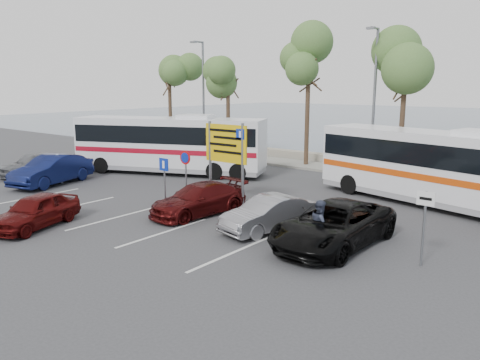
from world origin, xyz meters
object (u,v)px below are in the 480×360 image
Objects in this scene: coach_bus_right at (439,170)px; pedestrian_near at (58,169)px; car_maroon at (199,199)px; car_silver_b at (269,214)px; car_blue at (52,170)px; street_lamp_left at (203,92)px; direction_sign at (226,150)px; street_lamp_right at (374,94)px; coach_bus_left at (170,146)px; car_silver_a at (34,164)px; car_red at (35,211)px; suv_black at (334,225)px; pedestrian_far at (320,224)px.

pedestrian_near is at bearing -156.33° from coach_bus_right.
car_silver_b is (3.43, 0.00, -0.00)m from car_maroon.
car_blue is 0.37m from pedestrian_near.
direction_sign is at bearing -43.17° from street_lamp_left.
street_lamp_right is (13.00, 0.00, 0.00)m from street_lamp_left.
car_silver_b is (1.43, -12.02, -3.98)m from street_lamp_right.
street_lamp_left is at bearing 117.95° from coach_bus_left.
street_lamp_left is at bearing 78.56° from car_blue.
car_silver_b is at bearing -3.57° from car_silver_a.
street_lamp_right is 19.62m from car_silver_a.
car_silver_a is at bearing 152.91° from car_blue.
car_red reaches higher than car_silver_b.
street_lamp_left is at bearing 139.32° from car_maroon.
coach_bus_right reaches higher than car_red.
pedestrian_near is (-13.43, -0.22, 0.16)m from car_silver_b.
direction_sign is 13.23m from car_silver_a.
car_red is 8.48m from car_silver_b.
coach_bus_left is at bearing 166.12° from car_silver_b.
direction_sign is (11.00, -10.32, -2.17)m from street_lamp_left.
direction_sign is at bearing -141.78° from coach_bus_right.
suv_black is (19.00, 0.00, 0.02)m from car_silver_a.
direction_sign reaches higher than coach_bus_left.
car_maroon is 1.18× the size of car_red.
street_lamp_left reaches higher than direction_sign.
street_lamp_right is at bearing 34.77° from coach_bus_left.
pedestrian_far is at bearing 1.92° from car_maroon.
street_lamp_left is 19.20m from car_silver_b.
street_lamp_right is 1.73× the size of car_blue.
direction_sign is at bearing 35.48° from pedestrian_far.
car_red is 2.32× the size of pedestrian_near.
street_lamp_left is 13.00m from street_lamp_right.
street_lamp_left is 15.24m from direction_sign.
pedestrian_far is (15.79, 0.09, 0.02)m from car_blue.
car_silver_a is at bearing -172.56° from direction_sign.
car_maroon is at bearing -35.87° from coach_bus_left.
street_lamp_left reaches higher than car_blue.
car_red is at bearing -49.81° from car_blue.
street_lamp_left reaches higher than coach_bus_right.
car_maroon is (-7.07, -7.26, -0.95)m from coach_bus_right.
pedestrian_far is (13.29, -5.92, -0.82)m from coach_bus_left.
street_lamp_left reaches higher than car_silver_a.
coach_bus_left is at bearing 51.45° from car_blue.
street_lamp_right reaches higher than car_maroon.
coach_bus_right is 16.16m from car_red.
car_maroon is 0.84× the size of suv_black.
suv_black is at bearing 6.85° from car_maroon.
street_lamp_right is 18.30m from car_red.
street_lamp_right is 1.88× the size of car_maroon.
street_lamp_left is 5.14× the size of pedestrian_near.
direction_sign reaches higher than car_maroon.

